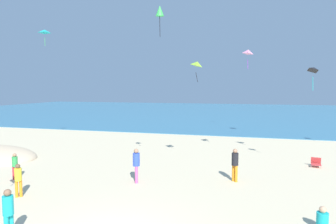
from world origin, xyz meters
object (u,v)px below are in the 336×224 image
at_px(beach_chair_far_right, 316,163).
at_px(kite_lime, 197,64).
at_px(person_2, 323,221).
at_px(person_6, 18,178).
at_px(kite_pink, 248,52).
at_px(person_3, 235,163).
at_px(person_1, 8,211).
at_px(person_8, 136,163).
at_px(person_7, 15,164).
at_px(kite_black, 314,69).
at_px(kite_teal, 45,31).
at_px(kite_green, 160,11).

distance_m(beach_chair_far_right, kite_lime, 9.49).
relative_size(person_2, person_6, 0.54).
bearing_deg(kite_pink, person_3, -96.66).
height_order(person_1, person_2, person_1).
xyz_separation_m(person_2, kite_pink, (-2.55, 9.39, 6.89)).
xyz_separation_m(person_2, person_6, (-12.30, -0.12, 0.56)).
distance_m(person_1, person_6, 4.00).
bearing_deg(person_3, person_8, -31.80).
relative_size(person_7, kite_black, 1.01).
distance_m(person_1, kite_lime, 12.10).
xyz_separation_m(kite_teal, kite_black, (19.85, -3.16, -3.63)).
bearing_deg(kite_teal, person_7, -62.56).
bearing_deg(person_6, person_1, -177.03).
bearing_deg(person_2, person_8, -123.50).
distance_m(person_6, person_8, 5.40).
height_order(person_3, kite_teal, kite_teal).
bearing_deg(kite_pink, person_8, -130.80).
height_order(kite_pink, kite_green, kite_green).
height_order(person_2, kite_green, kite_green).
relative_size(person_1, person_7, 1.18).
distance_m(person_8, kite_teal, 15.67).
relative_size(beach_chair_far_right, person_3, 0.41).
distance_m(kite_teal, kite_black, 20.43).
xyz_separation_m(person_1, person_2, (9.84, 3.29, -0.65)).
xyz_separation_m(person_3, kite_teal, (-15.72, 5.99, 8.50)).
bearing_deg(person_6, person_3, -97.82).
distance_m(person_1, kite_black, 16.01).
distance_m(beach_chair_far_right, person_1, 16.63).
bearing_deg(person_8, person_6, 14.12).
bearing_deg(person_1, person_2, -154.66).
relative_size(person_8, kite_teal, 1.28).
bearing_deg(beach_chair_far_right, kite_teal, -86.20).
bearing_deg(person_1, kite_lime, -106.96).
distance_m(person_2, person_6, 12.31).
relative_size(beach_chair_far_right, person_6, 0.47).
distance_m(person_2, person_3, 5.57).
xyz_separation_m(kite_green, kite_black, (8.19, 2.73, -3.06)).
distance_m(person_2, kite_pink, 11.92).
bearing_deg(person_1, person_7, -42.30).
bearing_deg(kite_lime, kite_black, 6.54).
relative_size(beach_chair_far_right, kite_black, 0.51).
bearing_deg(kite_green, person_8, -117.05).
xyz_separation_m(person_2, kite_green, (-7.17, 4.68, 8.62)).
xyz_separation_m(beach_chair_far_right, kite_green, (-8.77, -4.08, 8.66)).
bearing_deg(kite_teal, person_6, -58.55).
height_order(kite_green, kite_black, kite_green).
xyz_separation_m(beach_chair_far_right, person_3, (-4.72, -4.20, 0.74)).
bearing_deg(person_7, kite_pink, -91.92).
distance_m(person_6, person_7, 2.91).
xyz_separation_m(kite_lime, kite_black, (6.47, 0.74, -0.39)).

